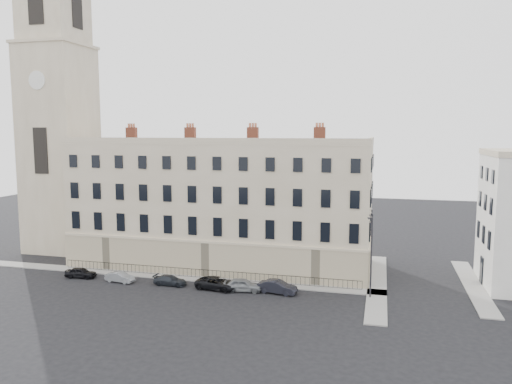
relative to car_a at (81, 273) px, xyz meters
The scene contains 14 objects.
ground 19.81m from the car_a, ahead, with size 160.00×160.00×0.00m, color black.
terrace 18.15m from the car_a, 35.25° to the left, with size 36.22×12.22×17.00m.
church_tower 23.88m from the car_a, 131.40° to the left, with size 8.00×8.13×44.00m.
pavement_terrace 10.06m from the car_a, 15.70° to the left, with size 48.00×2.00×0.12m, color gray.
pavement_east_return 33.17m from the car_a, ahead, with size 2.00×24.00×0.12m, color gray.
pavement_adjacent 43.37m from the car_a, 10.25° to the left, with size 2.00×20.00×0.12m, color gray.
railings 14.02m from the car_a, 12.85° to the left, with size 35.00×0.04×0.96m.
car_a is the anchor object (origin of this frame).
car_b 5.15m from the car_a, ahead, with size 1.17×3.36×1.11m, color gray.
car_c 10.98m from the car_a, ahead, with size 1.48×3.64×1.06m, color #20242A.
car_d 16.37m from the car_a, ahead, with size 2.14×4.65×1.29m, color black.
car_e 19.16m from the car_a, ahead, with size 1.61×4.01×1.37m, color gray.
car_f 22.77m from the car_a, ahead, with size 1.42×4.06×1.34m, color black.
streetlamp 32.29m from the car_a, ahead, with size 0.52×1.82×8.48m.
Camera 1 is at (13.17, -46.09, 16.57)m, focal length 35.00 mm.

